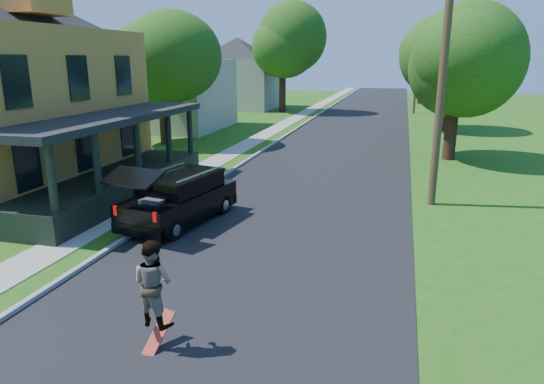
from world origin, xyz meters
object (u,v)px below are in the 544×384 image
(black_suv, at_px, (179,198))
(skateboarder, at_px, (153,283))
(utility_pole_near, at_px, (443,74))
(tree_right_near, at_px, (457,54))

(black_suv, relative_size, skateboarder, 3.03)
(skateboarder, distance_m, utility_pole_near, 12.40)
(skateboarder, xyz_separation_m, utility_pole_near, (5.27, 10.72, 3.31))
(skateboarder, relative_size, tree_right_near, 0.19)
(black_suv, xyz_separation_m, utility_pole_near, (7.88, 4.23, 3.78))
(skateboarder, relative_size, utility_pole_near, 0.18)
(tree_right_near, distance_m, utility_pole_near, 8.86)
(skateboarder, bearing_deg, tree_right_near, -94.29)
(skateboarder, bearing_deg, utility_pole_near, -102.10)
(skateboarder, distance_m, tree_right_near, 20.91)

